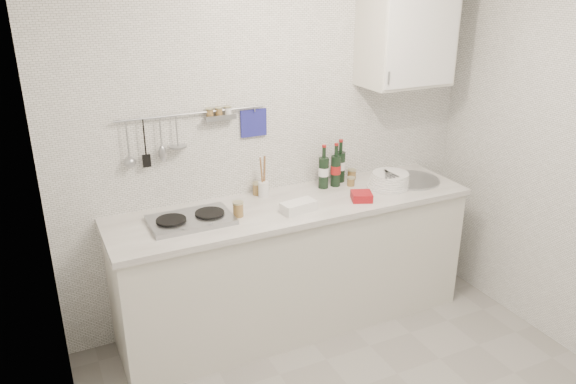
{
  "coord_description": "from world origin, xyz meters",
  "views": [
    {
      "loc": [
        -1.51,
        -1.95,
        2.35
      ],
      "look_at": [
        -0.14,
        0.9,
        1.09
      ],
      "focal_mm": 35.0,
      "sensor_mm": 36.0,
      "label": 1
    }
  ],
  "objects_px": {
    "plate_stack_hob": "(194,218)",
    "wine_bottles": "(333,164)",
    "plate_stack_sink": "(389,180)",
    "utensil_crock": "(263,187)",
    "wall_cabinet": "(407,33)"
  },
  "relations": [
    {
      "from": "plate_stack_sink",
      "to": "wall_cabinet",
      "type": "bearing_deg",
      "value": 40.34
    },
    {
      "from": "plate_stack_hob",
      "to": "wine_bottles",
      "type": "bearing_deg",
      "value": 8.59
    },
    {
      "from": "utensil_crock",
      "to": "plate_stack_hob",
      "type": "bearing_deg",
      "value": -162.37
    },
    {
      "from": "wall_cabinet",
      "to": "plate_stack_hob",
      "type": "distance_m",
      "value": 1.87
    },
    {
      "from": "wine_bottles",
      "to": "plate_stack_sink",
      "type": "bearing_deg",
      "value": -30.18
    },
    {
      "from": "wall_cabinet",
      "to": "wine_bottles",
      "type": "bearing_deg",
      "value": 173.33
    },
    {
      "from": "plate_stack_hob",
      "to": "plate_stack_sink",
      "type": "distance_m",
      "value": 1.41
    },
    {
      "from": "wall_cabinet",
      "to": "plate_stack_sink",
      "type": "height_order",
      "value": "wall_cabinet"
    },
    {
      "from": "wall_cabinet",
      "to": "plate_stack_hob",
      "type": "xyz_separation_m",
      "value": [
        -1.57,
        -0.1,
        -1.02
      ]
    },
    {
      "from": "utensil_crock",
      "to": "wine_bottles",
      "type": "bearing_deg",
      "value": -0.92
    },
    {
      "from": "plate_stack_sink",
      "to": "wine_bottles",
      "type": "distance_m",
      "value": 0.41
    },
    {
      "from": "plate_stack_sink",
      "to": "utensil_crock",
      "type": "distance_m",
      "value": 0.9
    },
    {
      "from": "plate_stack_hob",
      "to": "utensil_crock",
      "type": "bearing_deg",
      "value": 17.63
    },
    {
      "from": "wall_cabinet",
      "to": "utensil_crock",
      "type": "bearing_deg",
      "value": 176.27
    },
    {
      "from": "wall_cabinet",
      "to": "plate_stack_sink",
      "type": "bearing_deg",
      "value": -139.66
    }
  ]
}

